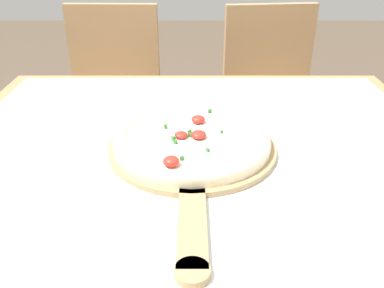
# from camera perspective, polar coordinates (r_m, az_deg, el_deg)

# --- Properties ---
(dining_table) EXTENTS (1.12, 1.04, 0.74)m
(dining_table) POSITION_cam_1_polar(r_m,az_deg,el_deg) (0.88, 0.86, -8.21)
(dining_table) COLOR #A87F51
(dining_table) RESTS_ON ground_plane
(towel_cloth) EXTENTS (1.04, 0.96, 0.00)m
(towel_cloth) POSITION_cam_1_polar(r_m,az_deg,el_deg) (0.82, 0.92, -2.01)
(towel_cloth) COLOR silver
(towel_cloth) RESTS_ON dining_table
(pizza_peel) EXTENTS (0.35, 0.54, 0.01)m
(pizza_peel) POSITION_cam_1_polar(r_m,az_deg,el_deg) (0.82, -0.00, -1.24)
(pizza_peel) COLOR tan
(pizza_peel) RESTS_ON towel_cloth
(pizza) EXTENTS (0.32, 0.32, 0.04)m
(pizza) POSITION_cam_1_polar(r_m,az_deg,el_deg) (0.83, -0.01, 0.67)
(pizza) COLOR beige
(pizza) RESTS_ON pizza_peel
(chair_left) EXTENTS (0.41, 0.41, 0.88)m
(chair_left) POSITION_cam_1_polar(r_m,az_deg,el_deg) (1.78, -10.90, 6.34)
(chair_left) COLOR tan
(chair_left) RESTS_ON ground_plane
(chair_right) EXTENTS (0.44, 0.44, 0.88)m
(chair_right) POSITION_cam_1_polar(r_m,az_deg,el_deg) (1.78, 10.90, 6.34)
(chair_right) COLOR tan
(chair_right) RESTS_ON ground_plane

